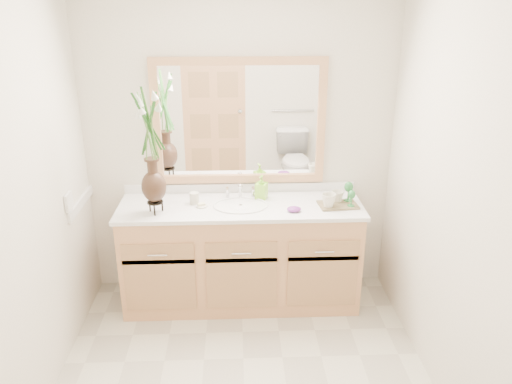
{
  "coord_description": "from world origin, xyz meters",
  "views": [
    {
      "loc": [
        -0.03,
        -2.46,
        2.28
      ],
      "look_at": [
        0.1,
        0.65,
        1.07
      ],
      "focal_mm": 35.0,
      "sensor_mm": 36.0,
      "label": 1
    }
  ],
  "objects_px": {
    "flower_vase": "(150,135)",
    "tray": "(338,205)",
    "tumbler": "(194,198)",
    "soap_bottle": "(261,188)"
  },
  "relations": [
    {
      "from": "flower_vase",
      "to": "tray",
      "type": "height_order",
      "value": "flower_vase"
    },
    {
      "from": "flower_vase",
      "to": "tumbler",
      "type": "bearing_deg",
      "value": 30.53
    },
    {
      "from": "tumbler",
      "to": "soap_bottle",
      "type": "xyz_separation_m",
      "value": [
        0.51,
        0.09,
        0.04
      ]
    },
    {
      "from": "tumbler",
      "to": "tray",
      "type": "bearing_deg",
      "value": -4.61
    },
    {
      "from": "tumbler",
      "to": "soap_bottle",
      "type": "distance_m",
      "value": 0.52
    },
    {
      "from": "soap_bottle",
      "to": "tumbler",
      "type": "bearing_deg",
      "value": -149.43
    },
    {
      "from": "flower_vase",
      "to": "tray",
      "type": "xyz_separation_m",
      "value": [
        1.35,
        0.07,
        -0.57
      ]
    },
    {
      "from": "flower_vase",
      "to": "soap_bottle",
      "type": "xyz_separation_m",
      "value": [
        0.78,
        0.24,
        -0.5
      ]
    },
    {
      "from": "flower_vase",
      "to": "tray",
      "type": "relative_size",
      "value": 2.98
    },
    {
      "from": "tumbler",
      "to": "tray",
      "type": "xyz_separation_m",
      "value": [
        1.08,
        -0.09,
        -0.04
      ]
    }
  ]
}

